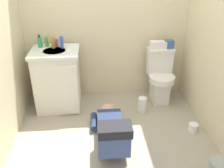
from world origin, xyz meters
The scene contains 15 objects.
ground_plane centered at (0.00, 0.00, -0.02)m, with size 2.74×3.06×0.04m, color tan.
wall_back centered at (0.00, 1.07, 1.20)m, with size 2.40×0.08×2.40m, color beige.
toilet centered at (0.73, 0.77, 0.37)m, with size 0.36×0.46×0.75m.
vanity_cabinet centered at (-0.67, 0.70, 0.42)m, with size 0.60×0.53×0.82m.
faucet centered at (-0.68, 0.84, 0.87)m, with size 0.02×0.02×0.10m, color silver.
person_plumber centered at (-0.03, -0.14, 0.18)m, with size 0.39×1.06×0.52m.
tissue_box centered at (0.68, 0.86, 0.80)m, with size 0.22×0.11×0.10m, color silver.
toiletry_bag centered at (0.83, 0.86, 0.81)m, with size 0.12×0.09×0.11m, color #33598C.
soap_dispenser centered at (-0.87, 0.82, 0.89)m, with size 0.06×0.06×0.17m.
bottle_green centered at (-0.78, 0.85, 0.88)m, with size 0.05×0.05×0.13m, color #52974E.
bottle_amber centered at (-0.70, 0.78, 0.89)m, with size 0.05×0.05×0.15m, color #C38532.
bottle_pink centered at (-0.64, 0.84, 0.88)m, with size 0.05×0.05×0.11m, color pink.
bottle_blue centered at (-0.58, 0.77, 0.90)m, with size 0.04×0.04×0.16m, color #3861BD.
paper_towel_roll centered at (0.43, 0.45, 0.11)m, with size 0.11×0.11×0.22m, color white.
toilet_paper_roll centered at (0.96, 0.00, 0.05)m, with size 0.11×0.11×0.10m, color white.
Camera 1 is at (-0.19, -2.26, 1.85)m, focal length 39.25 mm.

